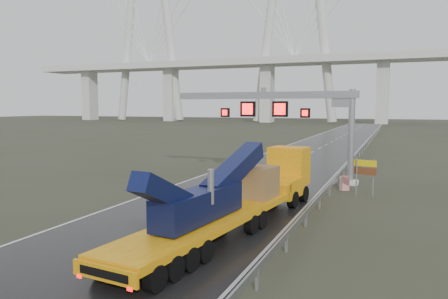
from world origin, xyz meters
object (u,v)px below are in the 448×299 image
at_px(striped_barrier, 344,183).
at_px(exit_sign_pair, 365,171).
at_px(heavy_haul_truck, 246,192).
at_px(sign_gantry, 289,110).

bearing_deg(striped_barrier, exit_sign_pair, -76.22).
bearing_deg(striped_barrier, heavy_haul_truck, -133.89).
distance_m(sign_gantry, striped_barrier, 7.41).
relative_size(sign_gantry, heavy_haul_truck, 0.85).
height_order(sign_gantry, striped_barrier, sign_gantry).
distance_m(heavy_haul_truck, striped_barrier, 11.25).
xyz_separation_m(sign_gantry, striped_barrier, (4.68, -2.64, -5.10)).
distance_m(heavy_haul_truck, exit_sign_pair, 10.13).
bearing_deg(sign_gantry, exit_sign_pair, -36.21).
xyz_separation_m(sign_gantry, exit_sign_pair, (6.15, -4.51, -3.87)).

